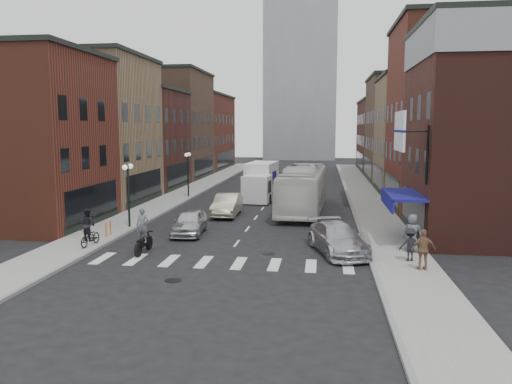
# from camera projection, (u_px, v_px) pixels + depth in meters

# --- Properties ---
(ground) EXTENTS (160.00, 160.00, 0.00)m
(ground) POSITION_uv_depth(u_px,v_px,m) (233.00, 248.00, 26.66)
(ground) COLOR black
(ground) RESTS_ON ground
(sidewalk_left) EXTENTS (3.00, 74.00, 0.15)m
(sidewalk_left) POSITION_uv_depth(u_px,v_px,m) (188.00, 191.00, 49.39)
(sidewalk_left) COLOR gray
(sidewalk_left) RESTS_ON ground
(sidewalk_right) EXTENTS (3.00, 74.00, 0.15)m
(sidewalk_right) POSITION_uv_depth(u_px,v_px,m) (363.00, 194.00, 47.15)
(sidewalk_right) COLOR gray
(sidewalk_right) RESTS_ON ground
(curb_left) EXTENTS (0.20, 74.00, 0.16)m
(curb_left) POSITION_uv_depth(u_px,v_px,m) (203.00, 192.00, 49.20)
(curb_left) COLOR gray
(curb_left) RESTS_ON ground
(curb_right) EXTENTS (0.20, 74.00, 0.16)m
(curb_right) POSITION_uv_depth(u_px,v_px,m) (347.00, 195.00, 47.36)
(curb_right) COLOR gray
(curb_right) RESTS_ON ground
(crosswalk_stripes) EXTENTS (12.00, 2.20, 0.01)m
(crosswalk_stripes) POSITION_uv_depth(u_px,v_px,m) (222.00, 263.00, 23.71)
(crosswalk_stripes) COLOR silver
(crosswalk_stripes) RESTS_ON ground
(bldg_left_near) EXTENTS (10.30, 9.20, 11.30)m
(bldg_left_near) POSITION_uv_depth(u_px,v_px,m) (18.00, 139.00, 32.33)
(bldg_left_near) COLOR #5F2A1B
(bldg_left_near) RESTS_ON ground
(bldg_left_mid_a) EXTENTS (10.30, 10.20, 12.30)m
(bldg_left_mid_a) POSITION_uv_depth(u_px,v_px,m) (86.00, 130.00, 41.60)
(bldg_left_mid_a) COLOR #8C6D4D
(bldg_left_mid_a) RESTS_ON ground
(bldg_left_mid_b) EXTENTS (10.30, 10.20, 10.30)m
(bldg_left_mid_b) POSITION_uv_depth(u_px,v_px,m) (132.00, 139.00, 51.56)
(bldg_left_mid_b) COLOR #421C17
(bldg_left_mid_b) RESTS_ON ground
(bldg_left_far_a) EXTENTS (10.30, 12.20, 13.30)m
(bldg_left_far_a) POSITION_uv_depth(u_px,v_px,m) (165.00, 125.00, 62.17)
(bldg_left_far_a) COLOR brown
(bldg_left_far_a) RESTS_ON ground
(bldg_left_far_b) EXTENTS (10.30, 16.20, 11.30)m
(bldg_left_far_b) POSITION_uv_depth(u_px,v_px,m) (193.00, 132.00, 76.06)
(bldg_left_far_b) COLOR #5F2A1B
(bldg_left_far_b) RESTS_ON ground
(bldg_right_corner) EXTENTS (10.30, 9.20, 12.30)m
(bldg_right_corner) POSITION_uv_depth(u_px,v_px,m) (507.00, 132.00, 28.31)
(bldg_right_corner) COLOR #421C17
(bldg_right_corner) RESTS_ON ground
(bldg_right_mid_a) EXTENTS (10.30, 10.20, 14.30)m
(bldg_right_mid_a) POSITION_uv_depth(u_px,v_px,m) (462.00, 117.00, 37.51)
(bldg_right_mid_a) COLOR #5F2A1B
(bldg_right_mid_a) RESTS_ON ground
(bldg_right_mid_b) EXTENTS (10.30, 10.20, 11.30)m
(bldg_right_mid_b) POSITION_uv_depth(u_px,v_px,m) (432.00, 135.00, 47.54)
(bldg_right_mid_b) COLOR #8C6D4D
(bldg_right_mid_b) RESTS_ON ground
(bldg_right_far_a) EXTENTS (10.30, 12.20, 12.30)m
(bldg_right_far_a) POSITION_uv_depth(u_px,v_px,m) (412.00, 129.00, 58.28)
(bldg_right_far_a) COLOR brown
(bldg_right_far_a) RESTS_ON ground
(bldg_right_far_b) EXTENTS (10.30, 16.20, 10.30)m
(bldg_right_far_b) POSITION_uv_depth(u_px,v_px,m) (395.00, 136.00, 72.17)
(bldg_right_far_b) COLOR #421C17
(bldg_right_far_b) RESTS_ON ground
(awning_blue) EXTENTS (1.80, 5.00, 0.78)m
(awning_blue) POSITION_uv_depth(u_px,v_px,m) (400.00, 196.00, 27.60)
(awning_blue) COLOR navy
(awning_blue) RESTS_ON ground
(billboard_sign) EXTENTS (1.52, 3.00, 3.70)m
(billboard_sign) POSITION_uv_depth(u_px,v_px,m) (401.00, 133.00, 25.22)
(billboard_sign) COLOR black
(billboard_sign) RESTS_ON ground
(distant_tower) EXTENTS (14.00, 14.00, 50.00)m
(distant_tower) POSITION_uv_depth(u_px,v_px,m) (302.00, 34.00, 100.08)
(distant_tower) COLOR #9399A0
(distant_tower) RESTS_ON ground
(streetlamp_near) EXTENTS (0.32, 1.22, 4.11)m
(streetlamp_near) POSITION_uv_depth(u_px,v_px,m) (128.00, 183.00, 31.19)
(streetlamp_near) COLOR black
(streetlamp_near) RESTS_ON ground
(streetlamp_far) EXTENTS (0.32, 1.22, 4.11)m
(streetlamp_far) POSITION_uv_depth(u_px,v_px,m) (188.00, 166.00, 44.95)
(streetlamp_far) COLOR black
(streetlamp_far) RESTS_ON ground
(bike_rack) EXTENTS (0.08, 0.68, 0.80)m
(bike_rack) POSITION_uv_depth(u_px,v_px,m) (108.00, 229.00, 28.87)
(bike_rack) COLOR #D8590C
(bike_rack) RESTS_ON sidewalk_left
(box_truck) EXTENTS (2.71, 7.60, 3.23)m
(box_truck) POSITION_uv_depth(u_px,v_px,m) (261.00, 181.00, 44.35)
(box_truck) COLOR white
(box_truck) RESTS_ON ground
(motorcycle_rider) EXTENTS (0.64, 2.30, 2.34)m
(motorcycle_rider) POSITION_uv_depth(u_px,v_px,m) (143.00, 232.00, 25.34)
(motorcycle_rider) COLOR black
(motorcycle_rider) RESTS_ON ground
(transit_bus) EXTENTS (3.49, 12.51, 3.45)m
(transit_bus) POSITION_uv_depth(u_px,v_px,m) (303.00, 189.00, 37.95)
(transit_bus) COLOR silver
(transit_bus) RESTS_ON ground
(sedan_left_near) EXTENTS (2.08, 4.46, 1.48)m
(sedan_left_near) POSITION_uv_depth(u_px,v_px,m) (190.00, 222.00, 29.94)
(sedan_left_near) COLOR silver
(sedan_left_near) RESTS_ON ground
(sedan_left_far) EXTENTS (1.71, 4.79, 1.57)m
(sedan_left_far) POSITION_uv_depth(u_px,v_px,m) (227.00, 205.00, 36.22)
(sedan_left_far) COLOR beige
(sedan_left_far) RESTS_ON ground
(curb_car) EXTENTS (3.54, 5.62, 1.52)m
(curb_car) POSITION_uv_depth(u_px,v_px,m) (338.00, 239.00, 25.40)
(curb_car) COLOR silver
(curb_car) RESTS_ON ground
(parked_bicycle) EXTENTS (0.76, 1.84, 0.95)m
(parked_bicycle) POSITION_uv_depth(u_px,v_px,m) (90.00, 237.00, 26.44)
(parked_bicycle) COLOR black
(parked_bicycle) RESTS_ON sidewalk_left
(ped_left_solo) EXTENTS (0.99, 0.78, 1.79)m
(ped_left_solo) POSITION_uv_depth(u_px,v_px,m) (88.00, 225.00, 27.59)
(ped_left_solo) COLOR black
(ped_left_solo) RESTS_ON sidewalk_left
(ped_right_a) EXTENTS (1.10, 0.69, 1.58)m
(ped_right_a) POSITION_uv_depth(u_px,v_px,m) (410.00, 244.00, 23.41)
(ped_right_a) COLOR black
(ped_right_a) RESTS_ON sidewalk_right
(ped_right_b) EXTENTS (1.11, 0.62, 1.82)m
(ped_right_b) POSITION_uv_depth(u_px,v_px,m) (423.00, 250.00, 21.91)
(ped_right_b) COLOR brown
(ped_right_b) RESTS_ON sidewalk_right
(ped_right_c) EXTENTS (1.04, 0.78, 1.93)m
(ped_right_c) POSITION_uv_depth(u_px,v_px,m) (412.00, 233.00, 25.10)
(ped_right_c) COLOR #585B5F
(ped_right_c) RESTS_ON sidewalk_right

